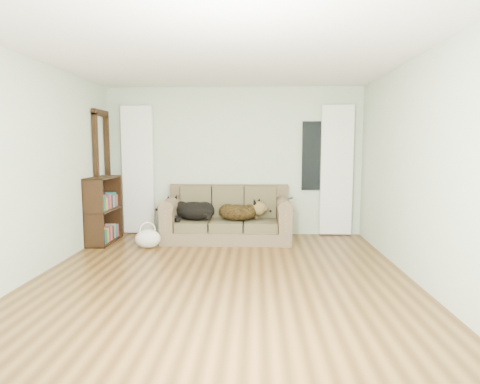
{
  "coord_description": "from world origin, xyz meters",
  "views": [
    {
      "loc": [
        0.4,
        -4.62,
        1.55
      ],
      "look_at": [
        0.15,
        1.6,
        0.86
      ],
      "focal_mm": 30.0,
      "sensor_mm": 36.0,
      "label": 1
    }
  ],
  "objects_px": {
    "bookshelf": "(104,212)",
    "dog_shepherd": "(240,212)",
    "dog_black_lab": "(192,212)",
    "tote_bag": "(148,238)",
    "sofa": "(227,214)"
  },
  "relations": [
    {
      "from": "sofa",
      "to": "dog_black_lab",
      "type": "xyz_separation_m",
      "value": [
        -0.6,
        -0.02,
        0.03
      ]
    },
    {
      "from": "sofa",
      "to": "bookshelf",
      "type": "height_order",
      "value": "bookshelf"
    },
    {
      "from": "sofa",
      "to": "bookshelf",
      "type": "distance_m",
      "value": 2.02
    },
    {
      "from": "tote_bag",
      "to": "sofa",
      "type": "bearing_deg",
      "value": 25.53
    },
    {
      "from": "tote_bag",
      "to": "bookshelf",
      "type": "relative_size",
      "value": 0.37
    },
    {
      "from": "bookshelf",
      "to": "dog_shepherd",
      "type": "bearing_deg",
      "value": 10.3
    },
    {
      "from": "sofa",
      "to": "dog_shepherd",
      "type": "bearing_deg",
      "value": -12.62
    },
    {
      "from": "dog_black_lab",
      "to": "bookshelf",
      "type": "bearing_deg",
      "value": -147.14
    },
    {
      "from": "sofa",
      "to": "dog_shepherd",
      "type": "height_order",
      "value": "sofa"
    },
    {
      "from": "dog_black_lab",
      "to": "dog_shepherd",
      "type": "relative_size",
      "value": 1.11
    },
    {
      "from": "sofa",
      "to": "tote_bag",
      "type": "height_order",
      "value": "sofa"
    },
    {
      "from": "dog_black_lab",
      "to": "tote_bag",
      "type": "bearing_deg",
      "value": -112.81
    },
    {
      "from": "dog_black_lab",
      "to": "dog_shepherd",
      "type": "distance_m",
      "value": 0.81
    },
    {
      "from": "dog_shepherd",
      "to": "dog_black_lab",
      "type": "bearing_deg",
      "value": 12.86
    },
    {
      "from": "dog_shepherd",
      "to": "sofa",
      "type": "bearing_deg",
      "value": 2.38
    }
  ]
}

